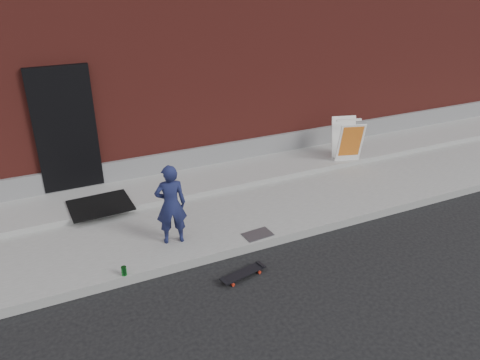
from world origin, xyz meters
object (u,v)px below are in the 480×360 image
soda_can (124,271)px  child (171,205)px  pizza_sign (347,140)px  skateboard (243,273)px

soda_can → child: bearing=31.8°
pizza_sign → soda_can: size_ratio=6.52×
child → skateboard: size_ratio=1.81×
child → pizza_sign: 4.50m
child → pizza_sign: child is taller
pizza_sign → child: bearing=-162.1°
pizza_sign → soda_can: bearing=-159.5°
pizza_sign → soda_can: pizza_sign is taller
child → soda_can: bearing=41.6°
child → soda_can: size_ratio=9.46×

